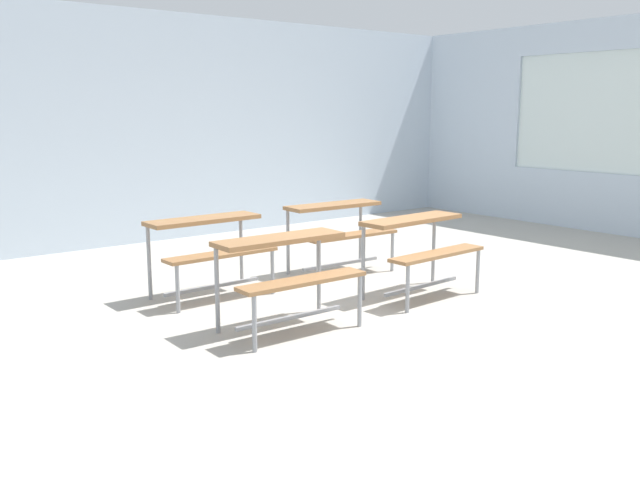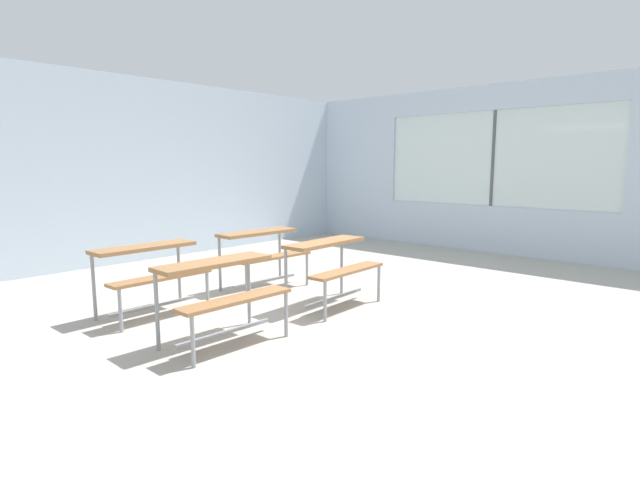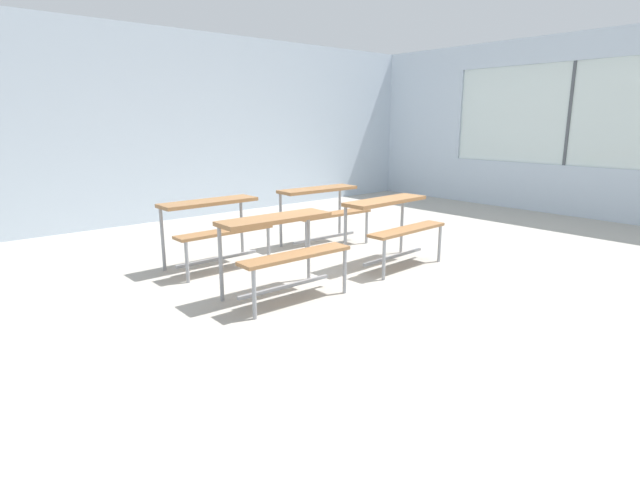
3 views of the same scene
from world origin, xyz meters
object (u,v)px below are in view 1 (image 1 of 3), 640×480
desk_bench_r0c0 (287,261)px  desk_bench_r0c1 (420,238)px  desk_bench_r1c0 (210,238)px  desk_bench_r1c1 (339,221)px

desk_bench_r0c0 → desk_bench_r0c1: (1.56, 0.04, 0.00)m
desk_bench_r1c0 → desk_bench_r1c1: bearing=-0.5°
desk_bench_r0c1 → desk_bench_r0c0: bearing=178.9°
desk_bench_r0c0 → desk_bench_r1c1: (1.59, 1.26, 0.00)m
desk_bench_r0c0 → desk_bench_r1c1: size_ratio=0.99×
desk_bench_r0c1 → desk_bench_r1c1: 1.21m
desk_bench_r0c1 → desk_bench_r1c0: (-1.55, 1.21, 0.00)m
desk_bench_r1c0 → desk_bench_r0c0: bearing=-90.8°
desk_bench_r1c1 → desk_bench_r0c0: bearing=-139.4°
desk_bench_r0c1 → desk_bench_r1c1: bearing=86.1°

